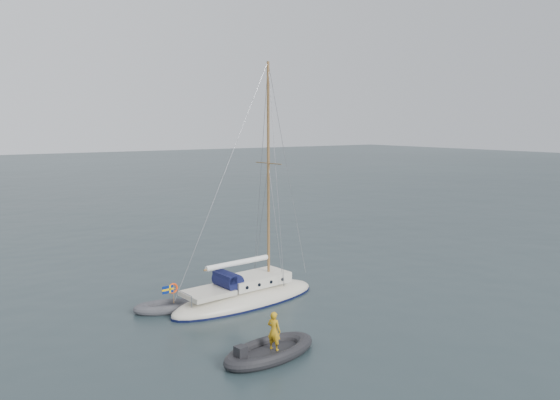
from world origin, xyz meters
TOP-DOWN VIEW (x-y plane):
  - ground at (0.00, 0.00)m, footprint 300.00×300.00m
  - sailboat at (-2.59, -1.51)m, footprint 8.60×2.58m
  - dinghy at (-6.31, -0.47)m, footprint 3.04×1.37m
  - rib at (-5.06, -7.44)m, footprint 4.18×1.90m

SIDE VIEW (x-z plane):
  - ground at x=0.00m, z-range 0.00..0.00m
  - dinghy at x=-6.31m, z-range -0.03..0.41m
  - rib at x=-5.06m, z-range -0.60..1.13m
  - sailboat at x=-2.59m, z-range -5.19..7.05m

